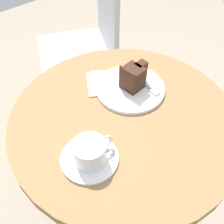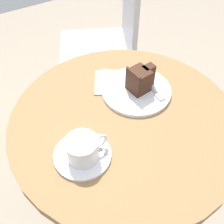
{
  "view_description": "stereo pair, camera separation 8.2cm",
  "coord_description": "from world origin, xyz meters",
  "px_view_note": "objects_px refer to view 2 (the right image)",
  "views": [
    {
      "loc": [
        -0.38,
        -0.41,
        1.37
      ],
      "look_at": [
        -0.04,
        0.01,
        0.76
      ],
      "focal_mm": 45.0,
      "sensor_mm": 36.0,
      "label": 1
    },
    {
      "loc": [
        -0.31,
        -0.46,
        1.37
      ],
      "look_at": [
        -0.04,
        0.01,
        0.76
      ],
      "focal_mm": 45.0,
      "sensor_mm": 36.0,
      "label": 2
    }
  ],
  "objects_px": {
    "coffee_cup": "(83,148)",
    "cake_plate": "(136,91)",
    "napkin": "(115,83)",
    "saucer": "(83,155)",
    "teaspoon": "(99,147)",
    "fork": "(154,90)",
    "cafe_chair": "(111,38)",
    "cake_slice": "(140,80)"
  },
  "relations": [
    {
      "from": "saucer",
      "to": "cake_plate",
      "type": "height_order",
      "value": "cake_plate"
    },
    {
      "from": "cake_plate",
      "to": "fork",
      "type": "xyz_separation_m",
      "value": [
        0.05,
        -0.03,
        0.01
      ]
    },
    {
      "from": "cake_slice",
      "to": "cafe_chair",
      "type": "xyz_separation_m",
      "value": [
        0.21,
        0.55,
        -0.24
      ]
    },
    {
      "from": "coffee_cup",
      "to": "cafe_chair",
      "type": "xyz_separation_m",
      "value": [
        0.49,
        0.7,
        -0.23
      ]
    },
    {
      "from": "fork",
      "to": "coffee_cup",
      "type": "bearing_deg",
      "value": -70.25
    },
    {
      "from": "napkin",
      "to": "cafe_chair",
      "type": "height_order",
      "value": "cafe_chair"
    },
    {
      "from": "coffee_cup",
      "to": "teaspoon",
      "type": "xyz_separation_m",
      "value": [
        0.05,
        0.0,
        -0.03
      ]
    },
    {
      "from": "cake_slice",
      "to": "saucer",
      "type": "bearing_deg",
      "value": -153.97
    },
    {
      "from": "coffee_cup",
      "to": "saucer",
      "type": "bearing_deg",
      "value": 101.03
    },
    {
      "from": "teaspoon",
      "to": "cake_slice",
      "type": "relative_size",
      "value": 1.0
    },
    {
      "from": "cake_slice",
      "to": "coffee_cup",
      "type": "bearing_deg",
      "value": -152.81
    },
    {
      "from": "coffee_cup",
      "to": "napkin",
      "type": "bearing_deg",
      "value": 43.64
    },
    {
      "from": "coffee_cup",
      "to": "cake_plate",
      "type": "relative_size",
      "value": 0.51
    },
    {
      "from": "teaspoon",
      "to": "fork",
      "type": "bearing_deg",
      "value": 90.21
    },
    {
      "from": "coffee_cup",
      "to": "cake_plate",
      "type": "bearing_deg",
      "value": 28.43
    },
    {
      "from": "teaspoon",
      "to": "fork",
      "type": "xyz_separation_m",
      "value": [
        0.26,
        0.11,
        0.0
      ]
    },
    {
      "from": "teaspoon",
      "to": "cake_slice",
      "type": "bearing_deg",
      "value": 99.45
    },
    {
      "from": "cake_slice",
      "to": "fork",
      "type": "xyz_separation_m",
      "value": [
        0.04,
        -0.03,
        -0.04
      ]
    },
    {
      "from": "cake_slice",
      "to": "cafe_chair",
      "type": "bearing_deg",
      "value": 69.07
    },
    {
      "from": "teaspoon",
      "to": "fork",
      "type": "height_order",
      "value": "fork"
    },
    {
      "from": "saucer",
      "to": "teaspoon",
      "type": "bearing_deg",
      "value": -4.03
    },
    {
      "from": "saucer",
      "to": "coffee_cup",
      "type": "relative_size",
      "value": 1.35
    },
    {
      "from": "saucer",
      "to": "coffee_cup",
      "type": "distance_m",
      "value": 0.04
    },
    {
      "from": "teaspoon",
      "to": "napkin",
      "type": "relative_size",
      "value": 0.48
    },
    {
      "from": "cafe_chair",
      "to": "teaspoon",
      "type": "bearing_deg",
      "value": -7.81
    },
    {
      "from": "cake_slice",
      "to": "cafe_chair",
      "type": "height_order",
      "value": "cafe_chair"
    },
    {
      "from": "cake_plate",
      "to": "napkin",
      "type": "height_order",
      "value": "cake_plate"
    },
    {
      "from": "cake_slice",
      "to": "fork",
      "type": "relative_size",
      "value": 0.67
    },
    {
      "from": "fork",
      "to": "teaspoon",
      "type": "bearing_deg",
      "value": -67.54
    },
    {
      "from": "cake_slice",
      "to": "cafe_chair",
      "type": "distance_m",
      "value": 0.64
    },
    {
      "from": "coffee_cup",
      "to": "fork",
      "type": "distance_m",
      "value": 0.33
    },
    {
      "from": "coffee_cup",
      "to": "cake_slice",
      "type": "xyz_separation_m",
      "value": [
        0.27,
        0.14,
        0.01
      ]
    },
    {
      "from": "saucer",
      "to": "cafe_chair",
      "type": "distance_m",
      "value": 0.86
    },
    {
      "from": "coffee_cup",
      "to": "teaspoon",
      "type": "relative_size",
      "value": 1.27
    },
    {
      "from": "teaspoon",
      "to": "napkin",
      "type": "xyz_separation_m",
      "value": [
        0.18,
        0.21,
        -0.01
      ]
    },
    {
      "from": "coffee_cup",
      "to": "fork",
      "type": "height_order",
      "value": "coffee_cup"
    },
    {
      "from": "cake_plate",
      "to": "cake_slice",
      "type": "xyz_separation_m",
      "value": [
        0.01,
        -0.0,
        0.05
      ]
    },
    {
      "from": "cake_plate",
      "to": "fork",
      "type": "relative_size",
      "value": 1.67
    },
    {
      "from": "cake_plate",
      "to": "coffee_cup",
      "type": "bearing_deg",
      "value": -151.57
    },
    {
      "from": "coffee_cup",
      "to": "napkin",
      "type": "height_order",
      "value": "coffee_cup"
    },
    {
      "from": "cake_slice",
      "to": "fork",
      "type": "distance_m",
      "value": 0.06
    },
    {
      "from": "saucer",
      "to": "cake_plate",
      "type": "distance_m",
      "value": 0.3
    }
  ]
}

